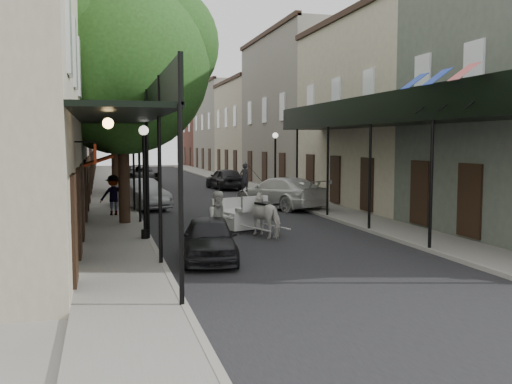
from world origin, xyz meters
TOP-DOWN VIEW (x-y plane):
  - ground at (0.00, 0.00)m, footprint 140.00×140.00m
  - road at (0.00, 20.00)m, footprint 8.00×90.00m
  - sidewalk_left at (-5.00, 20.00)m, footprint 2.20×90.00m
  - sidewalk_right at (5.00, 20.00)m, footprint 2.20×90.00m
  - building_row_left at (-8.60, 30.00)m, footprint 5.00×80.00m
  - building_row_right at (8.60, 30.00)m, footprint 5.00×80.00m
  - gallery_left at (-4.79, 6.98)m, footprint 2.20×18.05m
  - gallery_right at (4.79, 6.98)m, footprint 2.20×18.05m
  - tree_near at (-4.20, 10.18)m, footprint 7.31×6.80m
  - tree_far at (-4.25, 24.18)m, footprint 6.45×6.00m
  - lamppost_left at (-4.10, 6.00)m, footprint 0.32×0.32m
  - lamppost_right_far at (4.10, 18.00)m, footprint 0.32×0.32m
  - horse at (0.13, 6.00)m, footprint 1.36×1.96m
  - carriage at (-0.64, 8.22)m, footprint 2.03×2.52m
  - pedestrian_walking at (-2.00, 4.03)m, footprint 0.95×0.77m
  - pedestrian_sidewalk_left at (-4.97, 12.54)m, footprint 1.20×0.79m
  - car_left_near at (-2.60, 2.52)m, footprint 1.95×3.78m
  - car_left_mid at (-3.60, 15.63)m, footprint 2.82×4.71m
  - car_left_far at (-2.60, 31.74)m, footprint 3.09×5.75m
  - car_right_near at (3.10, 14.00)m, footprint 4.19×5.81m
  - car_right_far at (2.91, 25.99)m, footprint 2.29×4.59m

SIDE VIEW (x-z plane):
  - ground at x=0.00m, z-range 0.00..0.00m
  - road at x=0.00m, z-range 0.00..0.01m
  - sidewalk_left at x=-5.00m, z-range 0.00..0.12m
  - sidewalk_right at x=5.00m, z-range 0.00..0.12m
  - car_left_near at x=-2.60m, z-range 0.00..1.23m
  - car_left_mid at x=-3.60m, z-range 0.00..1.46m
  - car_right_far at x=2.91m, z-range 0.00..1.50m
  - horse at x=0.13m, z-range 0.00..1.51m
  - car_left_far at x=-2.60m, z-range 0.00..1.53m
  - car_right_near at x=3.10m, z-range 0.00..1.56m
  - pedestrian_walking at x=-2.00m, z-range 0.00..1.81m
  - carriage at x=-0.64m, z-range -0.28..2.24m
  - pedestrian_sidewalk_left at x=-4.97m, z-range 0.12..1.87m
  - lamppost_left at x=-4.10m, z-range 0.19..3.90m
  - lamppost_right_far at x=4.10m, z-range 0.19..3.90m
  - gallery_left at x=-4.79m, z-range 1.61..6.49m
  - gallery_right at x=4.79m, z-range 1.61..6.49m
  - building_row_left at x=-8.60m, z-range 0.00..10.50m
  - building_row_right at x=8.60m, z-range 0.00..10.50m
  - tree_far at x=-4.25m, z-range 1.53..10.14m
  - tree_near at x=-4.20m, z-range 1.67..11.30m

